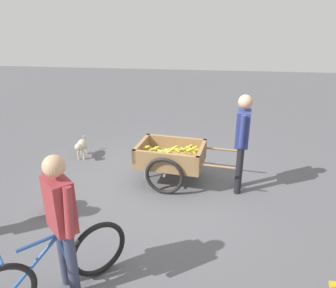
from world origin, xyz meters
name	(u,v)px	position (x,y,z in m)	size (l,w,h in m)	color
ground_plane	(166,187)	(0.00, 0.00, 0.00)	(24.00, 24.00, 0.00)	#56565B
fruit_cart	(171,158)	(-0.06, -0.20, 0.44)	(1.74, 1.02, 0.72)	#937047
vendor_person	(242,135)	(-1.19, -0.06, 0.96)	(0.24, 0.54, 1.61)	black
bicycle	(54,269)	(0.83, 2.39, 0.35)	(1.20, 1.24, 0.85)	black
cyclist_person	(61,215)	(0.72, 2.28, 0.93)	(0.40, 0.45, 1.56)	#333851
dog	(81,145)	(1.85, -0.96, 0.27)	(0.25, 0.67, 0.40)	beige
plastic_bucket	(55,202)	(1.54, 0.89, 0.13)	(0.29, 0.29, 0.27)	#B21E1E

